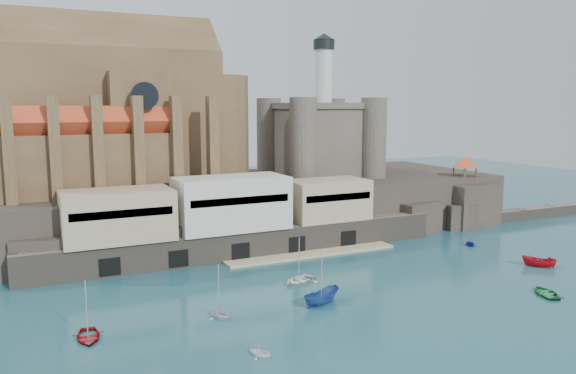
% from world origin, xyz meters
% --- Properties ---
extents(ground, '(300.00, 300.00, 0.00)m').
position_xyz_m(ground, '(0.00, 0.00, 0.00)').
color(ground, '#194955').
rests_on(ground, ground).
extents(promontory, '(100.00, 36.00, 10.00)m').
position_xyz_m(promontory, '(-0.19, 39.37, 4.92)').
color(promontory, black).
rests_on(promontory, ground).
extents(quay, '(70.00, 12.00, 13.05)m').
position_xyz_m(quay, '(-10.19, 23.07, 6.07)').
color(quay, '#5E564B').
rests_on(quay, ground).
extents(church, '(47.00, 25.93, 30.51)m').
position_xyz_m(church, '(-24.13, 41.85, 22.13)').
color(church, brown).
rests_on(church, promontory).
extents(castle_keep, '(21.20, 21.20, 29.30)m').
position_xyz_m(castle_keep, '(16.08, 41.08, 18.31)').
color(castle_keep, '#474138').
rests_on(castle_keep, promontory).
extents(rock_outcrop, '(14.50, 10.50, 8.70)m').
position_xyz_m(rock_outcrop, '(42.00, 25.84, 4.02)').
color(rock_outcrop, black).
rests_on(rock_outcrop, ground).
extents(pavilion, '(6.40, 6.40, 5.40)m').
position_xyz_m(pavilion, '(42.00, 26.00, 12.73)').
color(pavilion, brown).
rests_on(pavilion, rock_outcrop).
extents(breakwater, '(40.00, 3.00, 2.40)m').
position_xyz_m(breakwater, '(66.00, 24.00, 0.00)').
color(breakwater, '#5E564B').
rests_on(breakwater, ground).
extents(boat_0, '(3.70, 1.36, 5.08)m').
position_xyz_m(boat_0, '(-35.35, -1.50, 0.00)').
color(boat_0, maroon).
rests_on(boat_0, ground).
extents(boat_1, '(2.72, 2.41, 2.69)m').
position_xyz_m(boat_1, '(-20.50, -13.16, 0.00)').
color(boat_1, white).
rests_on(boat_1, ground).
extents(boat_2, '(2.75, 2.71, 5.73)m').
position_xyz_m(boat_2, '(-7.95, -3.08, 0.00)').
color(boat_2, navy).
rests_on(boat_2, ground).
extents(boat_3, '(3.83, 2.54, 5.21)m').
position_xyz_m(boat_3, '(20.26, -12.72, 0.00)').
color(boat_3, '#217132').
rests_on(boat_3, ground).
extents(boat_4, '(3.19, 2.61, 3.20)m').
position_xyz_m(boat_4, '(-20.88, -1.83, 0.00)').
color(boat_4, silver).
rests_on(boat_4, ground).
extents(boat_5, '(2.67, 2.68, 4.97)m').
position_xyz_m(boat_5, '(30.00, -3.32, 0.00)').
color(boat_5, '#B40D17').
rests_on(boat_5, ground).
extents(boat_6, '(2.79, 4.21, 5.72)m').
position_xyz_m(boat_6, '(-6.55, 5.84, 0.00)').
color(boat_6, white).
rests_on(boat_6, ground).
extents(boat_7, '(2.91, 2.37, 2.92)m').
position_xyz_m(boat_7, '(29.95, 11.15, 0.00)').
color(boat_7, navy).
rests_on(boat_7, ground).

